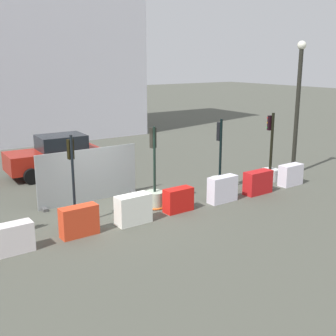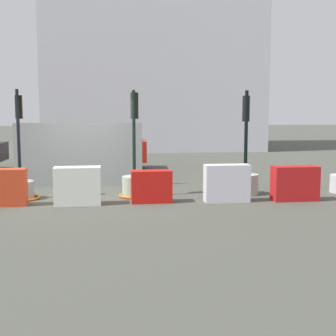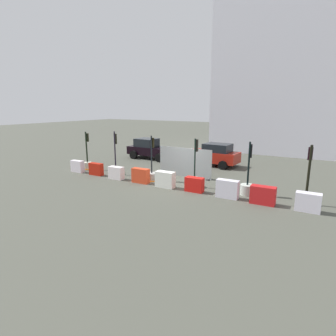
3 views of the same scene
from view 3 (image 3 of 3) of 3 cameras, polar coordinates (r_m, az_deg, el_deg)
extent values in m
plane|color=#4A4C42|center=(16.54, 1.39, -3.04)|extent=(120.00, 120.00, 0.00)
cylinder|color=beige|center=(20.88, -16.19, 0.47)|extent=(0.56, 0.56, 0.50)
cylinder|color=black|center=(20.65, -16.42, 4.13)|extent=(0.11, 0.11, 2.20)
cube|color=black|center=(20.65, -16.28, 6.04)|extent=(0.16, 0.15, 0.59)
sphere|color=red|center=(20.69, -16.14, 6.61)|extent=(0.10, 0.10, 0.10)
sphere|color=orange|center=(20.71, -16.11, 6.07)|extent=(0.10, 0.10, 0.10)
sphere|color=green|center=(20.73, -16.07, 5.53)|extent=(0.10, 0.10, 0.10)
torus|color=orange|center=(20.92, -16.16, -0.11)|extent=(0.80, 0.80, 0.06)
cylinder|color=#ACADAA|center=(18.82, -10.68, -0.55)|extent=(0.64, 0.64, 0.49)
cylinder|color=black|center=(18.55, -10.86, 3.77)|extent=(0.09, 0.09, 2.37)
cube|color=black|center=(18.55, -10.77, 5.91)|extent=(0.16, 0.15, 0.67)
sphere|color=red|center=(18.59, -10.67, 6.62)|extent=(0.09, 0.09, 0.09)
sphere|color=orange|center=(18.61, -10.65, 5.94)|extent=(0.09, 0.09, 0.09)
sphere|color=green|center=(18.64, -10.62, 5.27)|extent=(0.09, 0.09, 0.09)
torus|color=orange|center=(18.87, -10.65, -1.18)|extent=(0.83, 0.83, 0.06)
cylinder|color=#ABA8A1|center=(17.07, -3.35, -1.77)|extent=(0.68, 0.68, 0.46)
cylinder|color=black|center=(16.78, -3.41, 2.78)|extent=(0.08, 0.08, 2.29)
cube|color=black|center=(16.76, -3.20, 5.21)|extent=(0.18, 0.16, 0.58)
sphere|color=red|center=(16.81, -3.02, 5.90)|extent=(0.10, 0.10, 0.10)
sphere|color=orange|center=(16.83, -3.01, 5.25)|extent=(0.10, 0.10, 0.10)
sphere|color=green|center=(16.86, -3.00, 4.59)|extent=(0.10, 0.10, 0.10)
torus|color=orange|center=(17.12, -3.34, -2.40)|extent=(0.95, 0.95, 0.06)
cylinder|color=#A9B6A0|center=(15.72, 5.44, -2.93)|extent=(0.63, 0.63, 0.53)
cylinder|color=black|center=(15.41, 5.55, 1.98)|extent=(0.08, 0.08, 2.21)
cube|color=black|center=(15.39, 5.86, 4.63)|extent=(0.20, 0.18, 0.67)
sphere|color=red|center=(15.43, 6.09, 5.49)|extent=(0.11, 0.11, 0.11)
sphere|color=orange|center=(15.46, 6.07, 4.67)|extent=(0.11, 0.11, 0.11)
sphere|color=green|center=(15.49, 6.05, 3.85)|extent=(0.11, 0.11, 0.11)
torus|color=orange|center=(15.78, 5.42, -3.75)|extent=(0.81, 0.81, 0.07)
cylinder|color=beige|center=(14.82, 15.96, -4.33)|extent=(0.70, 0.70, 0.54)
cylinder|color=black|center=(14.49, 16.29, 0.87)|extent=(0.09, 0.09, 2.21)
cube|color=black|center=(14.49, 16.63, 3.38)|extent=(0.17, 0.17, 0.68)
sphere|color=red|center=(14.54, 16.82, 4.30)|extent=(0.09, 0.09, 0.09)
sphere|color=orange|center=(14.57, 16.76, 3.42)|extent=(0.09, 0.09, 0.09)
sphere|color=green|center=(14.61, 16.70, 2.54)|extent=(0.09, 0.09, 0.09)
cylinder|color=silver|center=(14.43, 26.47, -5.79)|extent=(0.69, 0.69, 0.48)
cylinder|color=black|center=(14.08, 27.02, -0.40)|extent=(0.11, 0.11, 2.31)
cube|color=black|center=(14.08, 27.25, 2.64)|extent=(0.20, 0.18, 0.59)
sphere|color=red|center=(14.13, 27.27, 3.48)|extent=(0.11, 0.11, 0.11)
sphere|color=orange|center=(14.16, 27.19, 2.70)|extent=(0.11, 0.11, 0.11)
sphere|color=green|center=(14.19, 27.11, 1.92)|extent=(0.11, 0.11, 0.11)
cube|color=white|center=(20.13, -18.12, 0.34)|extent=(0.98, 0.39, 0.80)
cube|color=#B81D0E|center=(18.87, -14.57, -0.23)|extent=(1.00, 0.39, 0.80)
cube|color=white|center=(17.58, -10.60, -1.00)|extent=(0.99, 0.47, 0.78)
cube|color=red|center=(16.49, -5.65, -1.59)|extent=(1.09, 0.43, 0.87)
cube|color=white|center=(15.51, -0.59, -2.38)|extent=(1.10, 0.50, 0.90)
cube|color=red|center=(14.81, 5.45, -3.41)|extent=(0.99, 0.46, 0.78)
cube|color=silver|center=(14.07, 12.12, -4.24)|extent=(1.10, 0.44, 0.91)
cube|color=red|center=(13.64, 18.94, -5.32)|extent=(1.13, 0.49, 0.86)
cube|color=white|center=(13.48, 26.86, -6.29)|extent=(1.03, 0.47, 0.83)
cube|color=black|center=(23.98, -3.22, 3.57)|extent=(4.31, 1.82, 0.68)
cube|color=black|center=(24.23, -4.41, 5.27)|extent=(1.76, 1.57, 0.69)
cylinder|color=black|center=(24.10, 0.66, 2.82)|extent=(0.72, 0.29, 0.71)
cylinder|color=black|center=(22.54, -1.79, 2.12)|extent=(0.72, 0.29, 0.71)
cylinder|color=black|center=(25.55, -4.46, 3.34)|extent=(0.72, 0.29, 0.71)
cylinder|color=black|center=(24.09, -7.08, 2.72)|extent=(0.72, 0.29, 0.71)
cube|color=#A51E12|center=(21.45, 9.16, 2.38)|extent=(3.97, 1.84, 0.78)
cube|color=black|center=(21.20, 10.15, 4.12)|extent=(2.00, 1.56, 0.61)
cylinder|color=black|center=(21.25, 5.15, 1.33)|extent=(0.65, 0.31, 0.64)
cylinder|color=black|center=(22.82, 7.28, 2.06)|extent=(0.65, 0.31, 0.64)
cylinder|color=black|center=(20.25, 11.20, 0.57)|extent=(0.65, 0.31, 0.64)
cylinder|color=black|center=(21.90, 12.98, 1.39)|extent=(0.65, 0.31, 0.64)
cube|color=silver|center=(30.31, 22.66, 19.39)|extent=(12.01, 6.62, 17.02)
cube|color=#919899|center=(17.81, 3.46, 1.17)|extent=(3.70, 0.04, 1.87)
cube|color=#4C4C4C|center=(18.80, -1.08, -0.96)|extent=(0.16, 0.50, 0.10)
cube|color=#4C4C4C|center=(17.33, 8.31, -2.28)|extent=(0.16, 0.50, 0.10)
camera|label=1|loc=(14.14, -52.12, 9.45)|focal=46.43mm
camera|label=2|loc=(7.33, -44.08, -9.00)|focal=50.64mm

